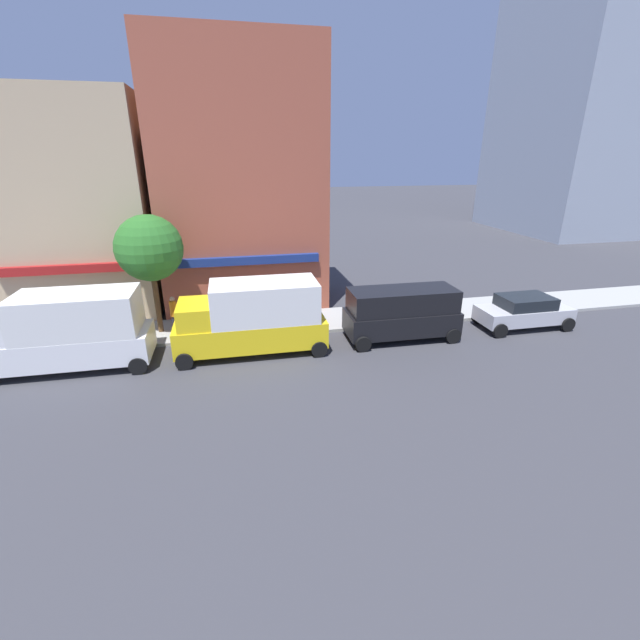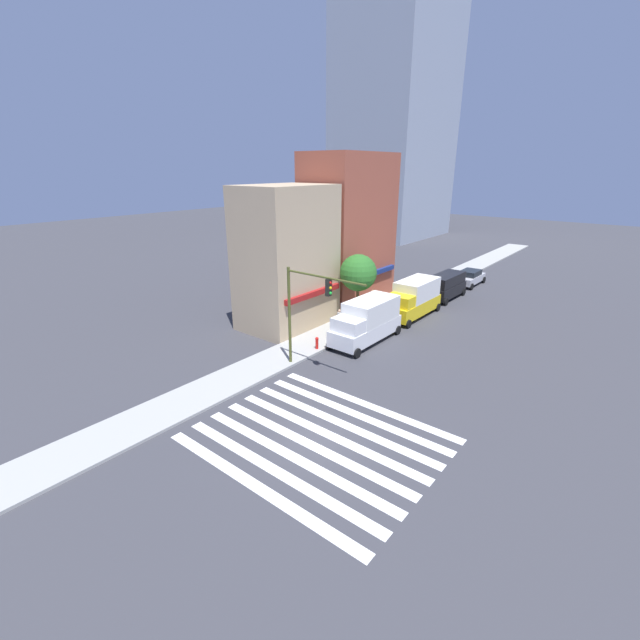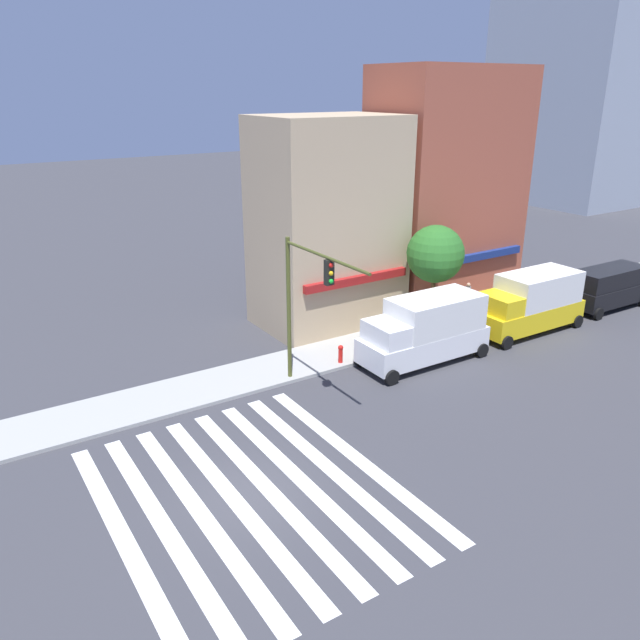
# 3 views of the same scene
# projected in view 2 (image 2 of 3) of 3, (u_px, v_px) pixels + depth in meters

# --- Properties ---
(ground_plane) EXTENTS (200.00, 200.00, 0.00)m
(ground_plane) POSITION_uv_depth(u_px,v_px,m) (318.00, 439.00, 19.72)
(ground_plane) COLOR #38383D
(sidewalk_left) EXTENTS (120.00, 3.00, 0.15)m
(sidewalk_left) POSITION_uv_depth(u_px,v_px,m) (215.00, 388.00, 24.12)
(sidewalk_left) COLOR #9E9E99
(sidewalk_left) RESTS_ON ground_plane
(crosswalk_stripes) EXTENTS (8.43, 10.80, 0.01)m
(crosswalk_stripes) POSITION_uv_depth(u_px,v_px,m) (318.00, 439.00, 19.72)
(crosswalk_stripes) COLOR silver
(crosswalk_stripes) RESTS_ON ground_plane
(storefront_row) EXTENTS (15.81, 5.30, 13.01)m
(storefront_row) POSITION_uv_depth(u_px,v_px,m) (325.00, 241.00, 35.59)
(storefront_row) COLOR tan
(storefront_row) RESTS_ON ground_plane
(tower_distant) EXTENTS (18.87, 15.06, 67.51)m
(tower_distant) POSITION_uv_depth(u_px,v_px,m) (400.00, 20.00, 67.67)
(tower_distant) COLOR #939EAD
(tower_distant) RESTS_ON ground_plane
(traffic_signal) EXTENTS (0.32, 5.56, 6.28)m
(traffic_signal) POSITION_uv_depth(u_px,v_px,m) (306.00, 303.00, 25.00)
(traffic_signal) COLOR #474C1E
(traffic_signal) RESTS_ON ground_plane
(box_truck_white) EXTENTS (6.22, 2.42, 3.04)m
(box_truck_white) POSITION_uv_depth(u_px,v_px,m) (367.00, 320.00, 30.22)
(box_truck_white) COLOR white
(box_truck_white) RESTS_ON ground_plane
(box_truck_yellow) EXTENTS (6.22, 2.42, 3.04)m
(box_truck_yellow) POSITION_uv_depth(u_px,v_px,m) (413.00, 298.00, 35.41)
(box_truck_yellow) COLOR yellow
(box_truck_yellow) RESTS_ON ground_plane
(van_black) EXTENTS (5.03, 2.22, 2.34)m
(van_black) POSITION_uv_depth(u_px,v_px,m) (446.00, 285.00, 40.37)
(van_black) COLOR black
(van_black) RESTS_ON ground_plane
(sedan_silver) EXTENTS (4.40, 2.02, 1.59)m
(sedan_silver) POSITION_uv_depth(u_px,v_px,m) (470.00, 277.00, 45.14)
(sedan_silver) COLOR #B7B7BC
(sedan_silver) RESTS_ON ground_plane
(pedestrian_orange_vest) EXTENTS (0.32, 0.32, 1.77)m
(pedestrian_orange_vest) POSITION_uv_depth(u_px,v_px,m) (366.00, 308.00, 34.50)
(pedestrian_orange_vest) COLOR #23232D
(pedestrian_orange_vest) RESTS_ON sidewalk_left
(pedestrian_grey_coat) EXTENTS (0.32, 0.32, 1.77)m
(pedestrian_grey_coat) POSITION_uv_depth(u_px,v_px,m) (372.00, 299.00, 36.77)
(pedestrian_grey_coat) COLOR #23232D
(pedestrian_grey_coat) RESTS_ON sidewalk_left
(pedestrian_white_shirt) EXTENTS (0.32, 0.32, 1.77)m
(pedestrian_white_shirt) POSITION_uv_depth(u_px,v_px,m) (339.00, 320.00, 31.81)
(pedestrian_white_shirt) COLOR #23232D
(pedestrian_white_shirt) RESTS_ON sidewalk_left
(fire_hydrant) EXTENTS (0.24, 0.24, 0.84)m
(fire_hydrant) POSITION_uv_depth(u_px,v_px,m) (317.00, 342.00, 28.98)
(fire_hydrant) COLOR red
(fire_hydrant) RESTS_ON sidewalk_left
(street_tree) EXTENTS (2.88, 2.88, 5.36)m
(street_tree) POSITION_uv_depth(u_px,v_px,m) (358.00, 273.00, 33.20)
(street_tree) COLOR brown
(street_tree) RESTS_ON sidewalk_left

